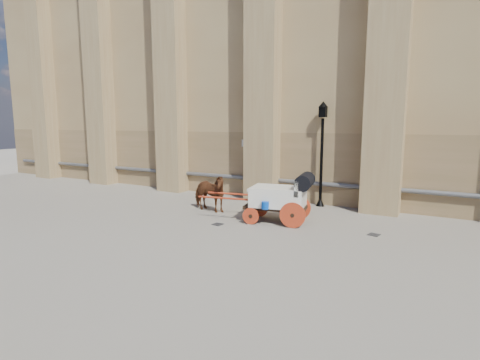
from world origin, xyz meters
The scene contains 7 objects.
ground centered at (0.00, 0.00, 0.00)m, with size 90.00×90.00×0.00m, color #6D655B.
cathedral centered at (2.07, 7.81, 9.01)m, with size 44.80×9.20×19.20m.
horse centered at (-1.90, 0.67, 0.74)m, with size 0.80×1.75×1.48m, color brown.
carriage centered at (1.24, 0.51, 0.94)m, with size 4.10×1.74×1.74m.
street_lamp centered at (1.64, 3.69, 2.28)m, with size 0.40×0.40×4.27m.
drain_grate_near centered at (-0.56, -0.80, 0.01)m, with size 0.32×0.32×0.01m, color black.
drain_grate_far centered at (4.30, 0.50, 0.01)m, with size 0.32×0.32×0.01m, color black.
Camera 1 is at (6.03, -11.25, 3.41)m, focal length 28.00 mm.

